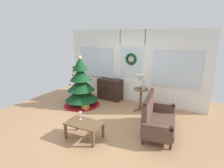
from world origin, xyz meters
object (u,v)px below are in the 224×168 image
at_px(table_lamp, 140,79).
at_px(settee_sofa, 156,118).
at_px(gift_box, 86,106).
at_px(side_table, 141,95).
at_px(coffee_table, 84,125).
at_px(christmas_tree, 81,87).
at_px(dresser_cabinet, 110,89).
at_px(flower_vase, 144,86).
at_px(wine_glass, 80,114).

bearing_deg(table_lamp, settee_sofa, -52.69).
bearing_deg(gift_box, side_table, 27.12).
distance_m(coffee_table, gift_box, 1.75).
bearing_deg(coffee_table, side_table, 75.53).
bearing_deg(christmas_tree, side_table, 17.24).
relative_size(settee_sofa, coffee_table, 1.78).
bearing_deg(side_table, gift_box, -152.88).
relative_size(side_table, coffee_table, 0.83).
relative_size(dresser_cabinet, settee_sofa, 0.58).
height_order(table_lamp, gift_box, table_lamp).
bearing_deg(settee_sofa, coffee_table, -140.91).
relative_size(christmas_tree, flower_vase, 5.03).
height_order(settee_sofa, gift_box, settee_sofa).
bearing_deg(flower_vase, christmas_tree, -165.14).
bearing_deg(side_table, wine_glass, -109.28).
distance_m(dresser_cabinet, flower_vase, 1.60).
bearing_deg(christmas_tree, settee_sofa, -10.27).
xyz_separation_m(flower_vase, wine_glass, (-0.84, -2.06, -0.30)).
height_order(table_lamp, flower_vase, table_lamp).
bearing_deg(coffee_table, wine_glass, 152.68).
xyz_separation_m(settee_sofa, gift_box, (-2.41, 0.27, -0.28)).
xyz_separation_m(side_table, table_lamp, (-0.06, 0.04, 0.50)).
xyz_separation_m(christmas_tree, dresser_cabinet, (0.56, 1.00, -0.28)).
distance_m(christmas_tree, side_table, 2.03).
height_order(christmas_tree, dresser_cabinet, christmas_tree).
bearing_deg(flower_vase, gift_box, -155.92).
height_order(christmas_tree, flower_vase, christmas_tree).
bearing_deg(side_table, dresser_cabinet, 163.70).
height_order(settee_sofa, table_lamp, table_lamp).
bearing_deg(table_lamp, christmas_tree, -161.14).
xyz_separation_m(dresser_cabinet, table_lamp, (1.31, -0.36, 0.62)).
relative_size(side_table, wine_glass, 3.71).
height_order(coffee_table, gift_box, coffee_table).
bearing_deg(settee_sofa, flower_vase, 124.25).
xyz_separation_m(dresser_cabinet, wine_glass, (0.63, -2.52, 0.15)).
xyz_separation_m(christmas_tree, gift_box, (0.33, -0.22, -0.57)).
bearing_deg(christmas_tree, gift_box, -34.25).
xyz_separation_m(christmas_tree, table_lamp, (1.87, 0.64, 0.34)).
bearing_deg(table_lamp, dresser_cabinet, 164.61).
bearing_deg(wine_glass, gift_box, 123.49).
xyz_separation_m(side_table, gift_box, (-1.60, -0.82, -0.41)).
distance_m(coffee_table, wine_glass, 0.28).
relative_size(dresser_cabinet, coffee_table, 1.04).
bearing_deg(dresser_cabinet, settee_sofa, -34.50).
bearing_deg(coffee_table, christmas_tree, 130.13).
relative_size(christmas_tree, dresser_cabinet, 1.96).
height_order(settee_sofa, side_table, settee_sofa).
xyz_separation_m(settee_sofa, coffee_table, (-1.37, -1.12, -0.04)).
xyz_separation_m(christmas_tree, settee_sofa, (2.73, -0.49, -0.29)).
bearing_deg(gift_box, settee_sofa, -6.46).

